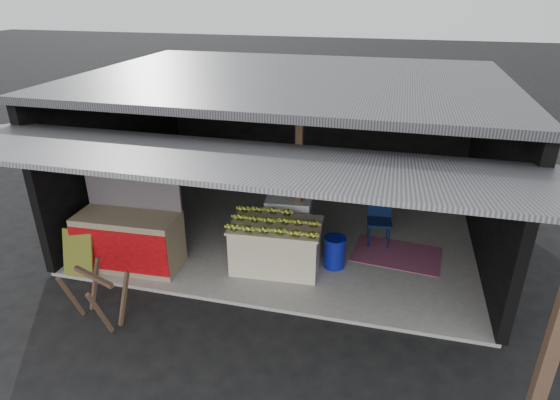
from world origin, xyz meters
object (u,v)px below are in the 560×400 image
(banana_table, at_px, (276,246))
(plastic_chair, at_px, (379,215))
(white_crate, at_px, (288,221))
(neighbor_stall, at_px, (130,238))
(water_barrel, at_px, (334,253))
(sawhorse, at_px, (96,292))

(banana_table, xyz_separation_m, plastic_chair, (1.61, 1.32, 0.13))
(white_crate, relative_size, plastic_chair, 0.98)
(white_crate, relative_size, neighbor_stall, 0.52)
(banana_table, relative_size, water_barrel, 2.96)
(sawhorse, height_order, water_barrel, sawhorse)
(white_crate, xyz_separation_m, water_barrel, (0.94, -0.60, -0.19))
(banana_table, height_order, sawhorse, banana_table)
(white_crate, bearing_deg, water_barrel, -37.74)
(banana_table, relative_size, plastic_chair, 1.70)
(neighbor_stall, xyz_separation_m, sawhorse, (0.28, -1.39, -0.08))
(neighbor_stall, height_order, sawhorse, neighbor_stall)
(white_crate, relative_size, water_barrel, 1.71)
(white_crate, bearing_deg, neighbor_stall, -155.23)
(neighbor_stall, distance_m, water_barrel, 3.44)
(banana_table, height_order, neighbor_stall, neighbor_stall)
(sawhorse, bearing_deg, white_crate, 72.46)
(white_crate, distance_m, water_barrel, 1.13)
(neighbor_stall, height_order, plastic_chair, neighbor_stall)
(water_barrel, bearing_deg, banana_table, -164.45)
(sawhorse, bearing_deg, water_barrel, 55.24)
(sawhorse, relative_size, water_barrel, 1.71)
(banana_table, height_order, plastic_chair, plastic_chair)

